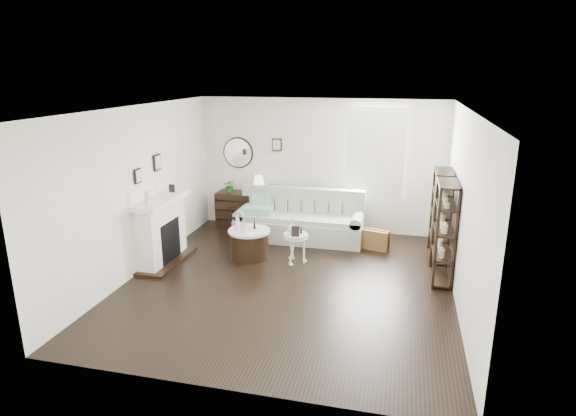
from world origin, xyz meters
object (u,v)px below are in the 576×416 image
(dresser, at_px, (244,210))
(drum_table, at_px, (249,243))
(pedestal_table, at_px, (296,237))
(sofa, at_px, (300,222))

(dresser, xyz_separation_m, drum_table, (0.64, -1.62, -0.12))
(dresser, height_order, pedestal_table, dresser)
(sofa, height_order, dresser, sofa)
(drum_table, height_order, pedestal_table, pedestal_table)
(pedestal_table, bearing_deg, dresser, 131.82)
(dresser, bearing_deg, pedestal_table, -48.18)
(dresser, bearing_deg, sofa, -16.91)
(drum_table, bearing_deg, sofa, 61.87)
(dresser, bearing_deg, drum_table, -68.44)
(sofa, distance_m, dresser, 1.35)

